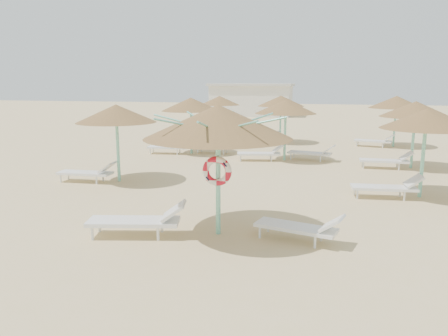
# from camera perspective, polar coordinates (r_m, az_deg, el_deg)

# --- Properties ---
(ground) EXTENTS (120.00, 120.00, 0.00)m
(ground) POSITION_cam_1_polar(r_m,az_deg,el_deg) (10.37, 1.40, -8.37)
(ground) COLOR #D1B37F
(ground) RESTS_ON ground
(main_palapa) EXTENTS (3.33, 3.33, 2.98)m
(main_palapa) POSITION_cam_1_polar(r_m,az_deg,el_deg) (9.70, -0.79, 6.01)
(main_palapa) COLOR #7AD3B8
(main_palapa) RESTS_ON ground
(lounger_main_a) EXTENTS (2.31, 1.14, 0.81)m
(lounger_main_a) POSITION_cam_1_polar(r_m,az_deg,el_deg) (10.16, -10.91, -6.68)
(lounger_main_a) COLOR white
(lounger_main_a) RESTS_ON ground
(lounger_main_b) EXTENTS (2.01, 1.05, 0.70)m
(lounger_main_b) POSITION_cam_1_polar(r_m,az_deg,el_deg) (9.83, 10.06, -7.59)
(lounger_main_b) COLOR white
(lounger_main_b) RESTS_ON ground
(palapa_field) EXTENTS (14.03, 14.03, 2.72)m
(palapa_field) POSITION_cam_1_polar(r_m,az_deg,el_deg) (20.10, 8.76, 7.81)
(palapa_field) COLOR #7AD3B8
(palapa_field) RESTS_ON ground
(service_hut) EXTENTS (8.40, 4.40, 3.25)m
(service_hut) POSITION_cam_1_polar(r_m,az_deg,el_deg) (45.30, 3.60, 8.92)
(service_hut) COLOR silver
(service_hut) RESTS_ON ground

